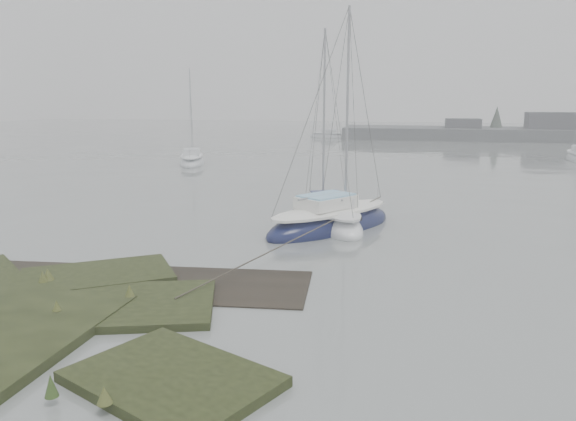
# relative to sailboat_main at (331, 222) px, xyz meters

# --- Properties ---
(ground) EXTENTS (160.00, 160.00, 0.00)m
(ground) POSITION_rel_sailboat_main_xyz_m (-1.49, 18.01, -0.28)
(ground) COLOR slate
(ground) RESTS_ON ground
(sailboat_main) EXTENTS (5.38, 6.42, 9.00)m
(sailboat_main) POSITION_rel_sailboat_main_xyz_m (0.00, 0.00, 0.00)
(sailboat_main) COLOR #0D1235
(sailboat_main) RESTS_ON ground
(sailboat_white) EXTENTS (4.37, 6.10, 8.27)m
(sailboat_white) POSITION_rel_sailboat_main_xyz_m (-0.20, 0.84, -0.02)
(sailboat_white) COLOR silver
(sailboat_white) RESTS_ON ground
(sailboat_far_a) EXTENTS (3.46, 5.75, 7.71)m
(sailboat_far_a) POSITION_rel_sailboat_main_xyz_m (-13.45, 18.91, -0.04)
(sailboat_far_a) COLOR silver
(sailboat_far_a) RESTS_ON ground
(sailboat_far_c) EXTENTS (4.98, 2.79, 6.68)m
(sailboat_far_c) POSITION_rel_sailboat_main_xyz_m (-7.76, 49.44, -0.07)
(sailboat_far_c) COLOR silver
(sailboat_far_c) RESTS_ON ground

